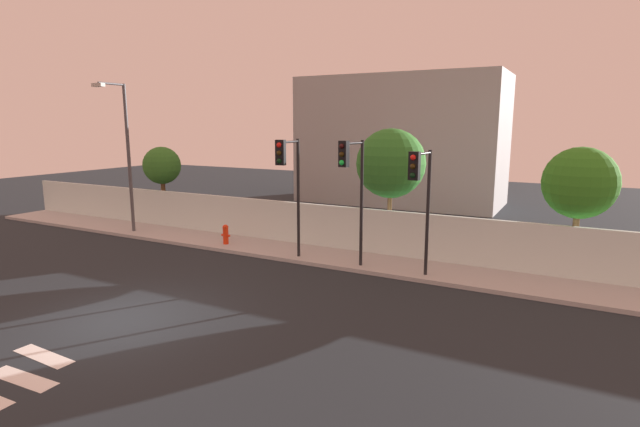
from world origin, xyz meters
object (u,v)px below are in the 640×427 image
fire_hydrant (226,234)px  roadside_tree_midright (580,183)px  street_lamp_curbside (125,147)px  traffic_light_left (289,173)px  traffic_light_right (352,176)px  roadside_tree_leftmost (162,166)px  roadside_tree_midleft (391,164)px  traffic_light_center (420,186)px

fire_hydrant → roadside_tree_midright: bearing=11.9°
roadside_tree_midright → street_lamp_curbside: bearing=-170.9°
traffic_light_left → traffic_light_right: (2.46, 0.25, -0.03)m
roadside_tree_leftmost → roadside_tree_midleft: (13.09, 0.00, 0.62)m
traffic_light_left → roadside_tree_leftmost: size_ratio=1.12×
roadside_tree_midleft → fire_hydrant: bearing=-156.3°
traffic_light_center → roadside_tree_midleft: size_ratio=0.84×
traffic_light_left → fire_hydrant: traffic_light_left is taller
street_lamp_curbside → traffic_light_right: bearing=-2.8°
traffic_light_left → roadside_tree_leftmost: (-10.53, 3.92, -0.46)m
street_lamp_curbside → roadside_tree_midleft: street_lamp_curbside is taller
fire_hydrant → roadside_tree_midright: (13.54, 2.86, 2.68)m
traffic_light_left → roadside_tree_midright: size_ratio=1.02×
traffic_light_right → roadside_tree_midleft: bearing=88.5°
street_lamp_curbside → roadside_tree_leftmost: (-0.85, 3.09, -1.16)m
roadside_tree_leftmost → roadside_tree_midright: bearing=0.0°
traffic_light_center → fire_hydrant: bearing=173.9°
traffic_light_left → fire_hydrant: 5.05m
fire_hydrant → traffic_light_left: bearing=-15.0°
traffic_light_right → fire_hydrant: traffic_light_right is taller
traffic_light_center → roadside_tree_midleft: 4.54m
traffic_light_left → roadside_tree_midright: (9.58, 3.92, -0.27)m
traffic_light_left → traffic_light_center: traffic_light_left is taller
traffic_light_left → traffic_light_right: size_ratio=1.00×
traffic_light_right → roadside_tree_midright: bearing=27.3°
traffic_light_center → street_lamp_curbside: (-14.66, 0.73, 0.92)m
traffic_light_right → roadside_tree_midleft: (0.10, 3.67, 0.19)m
traffic_light_center → roadside_tree_midright: size_ratio=0.95×
traffic_light_right → roadside_tree_midright: size_ratio=1.01×
traffic_light_right → roadside_tree_leftmost: traffic_light_right is taller
traffic_light_center → roadside_tree_leftmost: bearing=166.2°
street_lamp_curbside → roadside_tree_leftmost: 3.40m
traffic_light_center → fire_hydrant: 9.40m
street_lamp_curbside → fire_hydrant: street_lamp_curbside is taller
street_lamp_curbside → roadside_tree_midleft: (12.24, 3.09, -0.54)m
street_lamp_curbside → roadside_tree_midleft: size_ratio=1.36×
traffic_light_left → roadside_tree_midleft: roadside_tree_midleft is taller
fire_hydrant → roadside_tree_leftmost: (-6.57, 2.86, 2.49)m
traffic_light_left → traffic_light_right: traffic_light_left is taller
traffic_light_left → roadside_tree_leftmost: bearing=159.6°
street_lamp_curbside → roadside_tree_leftmost: street_lamp_curbside is taller
fire_hydrant → roadside_tree_leftmost: size_ratio=0.21×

